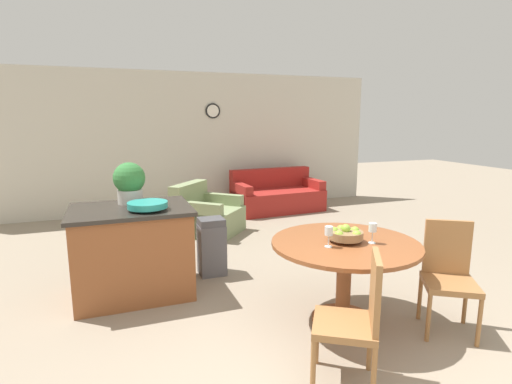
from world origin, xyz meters
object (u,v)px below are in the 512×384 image
(couch, at_px, (277,196))
(armchair, at_px, (206,216))
(fruit_bowl, at_px, (346,234))
(wine_glass_left, at_px, (329,232))
(kitchen_island, at_px, (133,251))
(trash_bin, at_px, (212,247))
(dining_chair_near_right, at_px, (449,272))
(teal_bowl, at_px, (148,205))
(dining_table, at_px, (345,260))
(potted_plant, at_px, (129,182))
(dining_chair_near_left, at_px, (356,315))
(wine_glass_right, at_px, (373,228))

(couch, bearing_deg, armchair, -150.99)
(fruit_bowl, relative_size, wine_glass_left, 1.67)
(kitchen_island, bearing_deg, trash_bin, 14.44)
(dining_chair_near_right, relative_size, teal_bowl, 2.44)
(dining_table, height_order, couch, couch)
(trash_bin, bearing_deg, couch, 53.95)
(trash_bin, relative_size, armchair, 0.54)
(fruit_bowl, bearing_deg, potted_plant, 139.21)
(fruit_bowl, distance_m, wine_glass_left, 0.24)
(teal_bowl, bearing_deg, armchair, 63.21)
(dining_table, xyz_separation_m, trash_bin, (-0.84, 1.51, -0.25))
(dining_chair_near_left, bearing_deg, dining_chair_near_right, -40.00)
(wine_glass_right, bearing_deg, wine_glass_left, 174.15)
(dining_table, bearing_deg, wine_glass_left, -161.55)
(kitchen_island, relative_size, trash_bin, 1.77)
(dining_chair_near_right, distance_m, fruit_bowl, 0.94)
(dining_chair_near_right, xyz_separation_m, wine_glass_right, (-0.59, 0.29, 0.37))
(fruit_bowl, relative_size, armchair, 0.24)
(wine_glass_right, height_order, trash_bin, wine_glass_right)
(dining_chair_near_right, bearing_deg, couch, -62.49)
(dining_chair_near_left, bearing_deg, kitchen_island, 65.17)
(armchair, bearing_deg, couch, -15.47)
(armchair, bearing_deg, wine_glass_right, -125.94)
(dining_table, height_order, trash_bin, dining_table)
(kitchen_island, bearing_deg, teal_bowl, -49.59)
(wine_glass_right, height_order, kitchen_island, wine_glass_right)
(dining_chair_near_left, xyz_separation_m, wine_glass_right, (0.60, 0.67, 0.37))
(dining_chair_near_left, distance_m, armchair, 4.03)
(dining_chair_near_left, bearing_deg, teal_bowl, 64.34)
(wine_glass_left, xyz_separation_m, wine_glass_right, (0.41, -0.04, 0.00))
(trash_bin, height_order, couch, couch)
(fruit_bowl, bearing_deg, dining_table, -91.13)
(trash_bin, bearing_deg, teal_bowl, -150.70)
(potted_plant, xyz_separation_m, armchair, (1.22, 1.74, -0.89))
(dining_chair_near_left, relative_size, couch, 0.54)
(fruit_bowl, relative_size, potted_plant, 0.69)
(wine_glass_left, bearing_deg, wine_glass_right, -5.85)
(dining_chair_near_left, distance_m, dining_chair_near_right, 1.25)
(trash_bin, bearing_deg, kitchen_island, -165.56)
(wine_glass_right, relative_size, trash_bin, 0.27)
(wine_glass_left, relative_size, couch, 0.10)
(couch, bearing_deg, dining_chair_near_left, -110.66)
(dining_chair_near_right, distance_m, wine_glass_left, 1.12)
(potted_plant, height_order, couch, potted_plant)
(dining_chair_near_right, bearing_deg, kitchen_island, -1.33)
(wine_glass_right, height_order, couch, wine_glass_right)
(potted_plant, height_order, trash_bin, potted_plant)
(wine_glass_right, bearing_deg, armchair, 101.75)
(dining_chair_near_right, height_order, couch, dining_chair_near_right)
(fruit_bowl, bearing_deg, trash_bin, 119.16)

